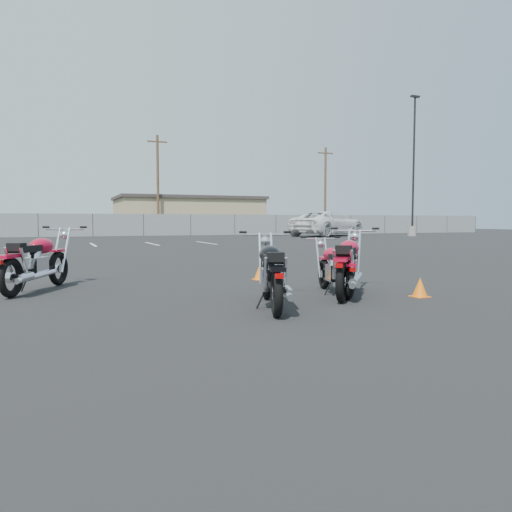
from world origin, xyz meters
name	(u,v)px	position (x,y,z in m)	size (l,w,h in m)	color
ground	(259,303)	(0.00, 0.00, 0.00)	(120.00, 120.00, 0.00)	black
motorcycle_front_red	(37,262)	(-3.09, 2.55, 0.51)	(1.44, 2.19, 1.11)	black
motorcycle_second_black	(272,274)	(0.01, -0.46, 0.48)	(1.11, 2.13, 1.05)	black
motorcycle_third_red	(335,269)	(1.50, 0.33, 0.42)	(0.87, 1.90, 0.93)	black
motorcycle_rear_red	(348,265)	(1.62, 0.11, 0.50)	(1.74, 1.99, 1.09)	black
training_cone_near	(260,271)	(1.13, 2.69, 0.17)	(0.29, 0.29, 0.34)	orange
training_cone_far	(420,287)	(2.61, -0.44, 0.15)	(0.26, 0.26, 0.31)	orange
light_pole_east	(413,199)	(24.17, 26.11, 3.00)	(0.80, 0.70, 11.23)	gray
chainlink_fence	(93,225)	(0.00, 35.00, 0.90)	(80.06, 0.06, 1.80)	slate
tan_building_east	(188,215)	(10.00, 44.00, 1.86)	(14.40, 9.40, 3.70)	tan
utility_pole_c	(158,183)	(6.00, 39.00, 4.69)	(1.80, 0.24, 9.00)	#463120
utility_pole_d	(325,188)	(24.00, 40.00, 4.69)	(1.80, 0.24, 9.00)	#463120
parking_line_stripes	(62,245)	(-2.50, 20.00, 0.00)	(15.12, 4.00, 0.01)	silver
white_van	(328,217)	(17.72, 28.57, 1.57)	(8.28, 3.31, 3.15)	silver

